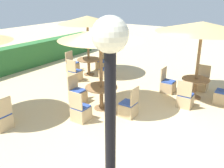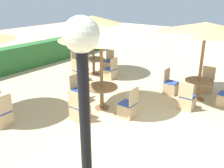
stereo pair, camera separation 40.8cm
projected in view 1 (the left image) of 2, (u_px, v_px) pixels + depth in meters
ground_plane at (129, 116)px, 7.55m from camera, size 40.00×40.00×0.00m
lamp_post at (110, 110)px, 2.61m from camera, size 0.36×0.36×3.32m
parasol_front_right at (202, 27)px, 7.98m from camera, size 2.99×2.99×2.64m
round_table_front_right at (195, 84)px, 8.66m from camera, size 0.94×0.94×0.70m
patio_chair_front_right_south at (222, 96)px, 8.29m from camera, size 0.46×0.46×0.93m
patio_chair_front_right_north at (168, 85)px, 9.24m from camera, size 0.46×0.46×0.93m
patio_chair_front_right_east at (201, 83)px, 9.47m from camera, size 0.46×0.46×0.93m
patio_chair_front_right_west at (185, 99)px, 8.05m from camera, size 0.46×0.46×0.93m
parasol_center at (100, 35)px, 7.21m from camera, size 2.50×2.50×2.53m
round_table_center at (101, 92)px, 7.83m from camera, size 1.01×1.01×0.75m
patio_chair_center_west at (81, 112)px, 7.19m from camera, size 0.46×0.46×0.93m
patio_chair_center_north at (78, 95)px, 8.40m from camera, size 0.46×0.46×0.93m
patio_chair_center_south at (129, 108)px, 7.44m from camera, size 0.46×0.46×0.93m
parasol_back_right at (87, 20)px, 10.47m from camera, size 2.46×2.46×2.59m
round_table_back_right at (89, 63)px, 11.12m from camera, size 1.03×1.03×0.72m
patio_chair_back_right_south at (106, 73)px, 10.70m from camera, size 0.46×0.46×0.93m
patio_chair_back_right_east at (102, 64)px, 11.98m from camera, size 0.46×0.46×0.93m
patio_chair_back_right_north at (73, 66)px, 11.66m from camera, size 0.46×0.46×0.93m
patio_chair_back_right_west at (75, 74)px, 10.47m from camera, size 0.46×0.46×0.93m
patio_chair_back_left_south at (2, 120)px, 6.75m from camera, size 0.46×0.46×0.93m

